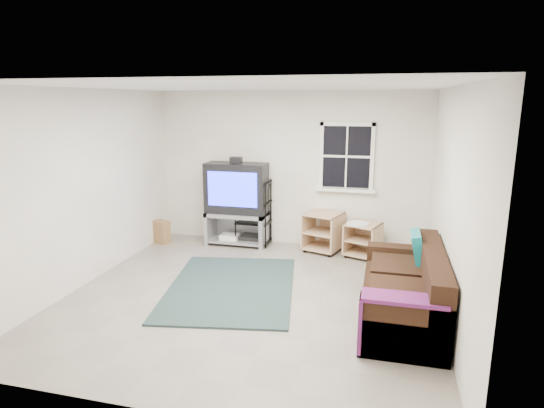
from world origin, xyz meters
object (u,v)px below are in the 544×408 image
(sofa, at_px, (406,293))
(av_rack, at_px, (253,217))
(side_table_left, at_px, (324,230))
(tv_unit, at_px, (237,197))
(side_table_right, at_px, (363,237))

(sofa, bearing_deg, av_rack, 137.94)
(side_table_left, bearing_deg, tv_unit, -178.97)
(tv_unit, bearing_deg, av_rack, 10.98)
(side_table_left, bearing_deg, side_table_right, -12.11)
(side_table_right, xyz_separation_m, sofa, (0.59, -2.06, -0.00))
(av_rack, height_order, side_table_right, av_rack)
(av_rack, bearing_deg, sofa, -42.06)
(tv_unit, height_order, side_table_right, tv_unit)
(tv_unit, bearing_deg, side_table_right, -2.94)
(side_table_left, xyz_separation_m, side_table_right, (0.64, -0.14, -0.03))
(tv_unit, xyz_separation_m, av_rack, (0.28, 0.05, -0.34))
(side_table_left, xyz_separation_m, sofa, (1.23, -2.19, -0.03))
(av_rack, bearing_deg, side_table_right, -5.00)
(sofa, bearing_deg, tv_unit, 141.61)
(av_rack, xyz_separation_m, side_table_right, (1.87, -0.16, -0.17))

